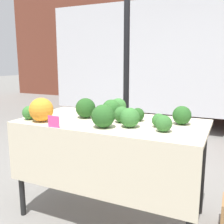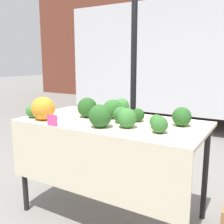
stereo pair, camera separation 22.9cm
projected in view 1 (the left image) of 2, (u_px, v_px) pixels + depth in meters
ground_plane at (112, 213)px, 2.52m from camera, size 40.00×40.00×0.00m
building_facade at (207, 4)px, 8.51m from camera, size 16.00×0.60×6.52m
tent_pole at (126, 82)px, 3.14m from camera, size 0.07×0.07×2.39m
parked_truck at (168, 62)px, 6.21m from camera, size 5.15×2.19×2.64m
market_table at (109, 136)px, 2.31m from camera, size 1.65×0.86×0.92m
orange_cauliflower at (41, 110)px, 2.30m from camera, size 0.21×0.21×0.21m
romanesco_head at (86, 108)px, 2.67m from camera, size 0.14×0.14×0.11m
broccoli_head_0 at (164, 123)px, 1.97m from camera, size 0.13×0.13×0.13m
broccoli_head_1 at (138, 114)px, 2.33m from camera, size 0.12×0.12×0.12m
broccoli_head_2 at (86, 108)px, 2.46m from camera, size 0.19×0.19×0.19m
broccoli_head_3 at (118, 106)px, 2.64m from camera, size 0.16×0.16×0.16m
broccoli_head_4 at (130, 118)px, 2.10m from camera, size 0.16×0.16×0.16m
broccoli_head_5 at (111, 109)px, 2.44m from camera, size 0.18×0.18×0.18m
broccoli_head_6 at (122, 115)px, 2.27m from camera, size 0.14×0.14×0.14m
broccoli_head_7 at (182, 115)px, 2.20m from camera, size 0.16×0.16×0.16m
broccoli_head_8 at (103, 116)px, 2.09m from camera, size 0.19×0.19×0.19m
broccoli_head_9 at (29, 113)px, 2.39m from camera, size 0.13×0.13×0.13m
broccoli_head_10 at (159, 120)px, 2.11m from camera, size 0.11×0.11×0.11m
price_sign at (54, 122)px, 2.10m from camera, size 0.11×0.01×0.10m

